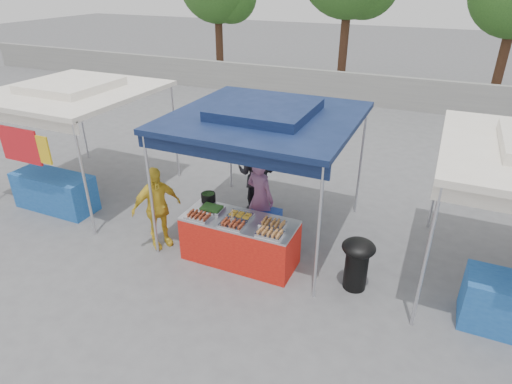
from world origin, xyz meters
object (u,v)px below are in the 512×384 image
at_px(cooking_pot, 208,197).
at_px(helper_man, 257,174).
at_px(wok_burner, 357,260).
at_px(customer_person, 157,208).
at_px(vendor_woman, 260,198).
at_px(vendor_table, 240,240).

relative_size(cooking_pot, helper_man, 0.15).
height_order(wok_burner, customer_person, customer_person).
bearing_deg(vendor_woman, customer_person, 51.35).
bearing_deg(cooking_pot, vendor_table, -24.13).
distance_m(wok_burner, helper_man, 3.02).
xyz_separation_m(vendor_table, wok_burner, (2.03, 0.11, 0.11)).
distance_m(vendor_table, customer_person, 1.65).
bearing_deg(vendor_table, wok_burner, 2.96).
bearing_deg(vendor_table, vendor_woman, 89.64).
height_order(cooking_pot, wok_burner, cooking_pot).
height_order(cooking_pot, helper_man, helper_man).
bearing_deg(helper_man, customer_person, 55.71).
xyz_separation_m(vendor_table, customer_person, (-1.60, -0.17, 0.37)).
distance_m(vendor_table, cooking_pot, 1.02).
height_order(wok_burner, vendor_woman, vendor_woman).
bearing_deg(vendor_woman, vendor_table, 107.91).
relative_size(wok_burner, vendor_woman, 0.54).
relative_size(vendor_woman, helper_man, 0.95).
bearing_deg(vendor_woman, helper_man, -44.11).
bearing_deg(vendor_table, helper_man, 104.58).
height_order(vendor_table, helper_man, helper_man).
xyz_separation_m(cooking_pot, customer_person, (-0.79, -0.53, -0.13)).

